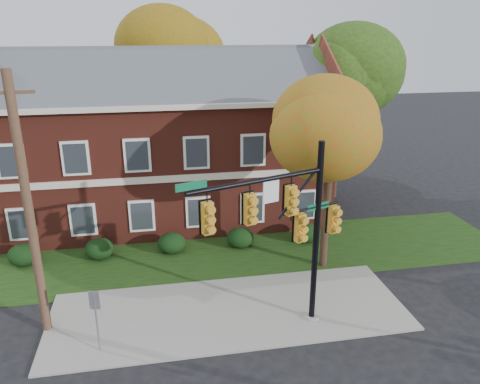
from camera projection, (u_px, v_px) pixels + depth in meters
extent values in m
plane|color=black|center=(234.00, 327.00, 17.70)|extent=(120.00, 120.00, 0.00)
cube|color=gray|center=(229.00, 311.00, 18.62)|extent=(14.00, 5.00, 0.08)
cube|color=#193811|center=(213.00, 255.00, 23.26)|extent=(30.00, 6.00, 0.04)
cube|color=maroon|center=(165.00, 158.00, 27.31)|extent=(18.00, 8.00, 7.00)
cube|color=beige|center=(161.00, 96.00, 26.11)|extent=(18.80, 8.80, 0.24)
cube|color=beige|center=(167.00, 179.00, 23.58)|extent=(18.00, 0.12, 0.35)
ellipsoid|color=black|center=(23.00, 255.00, 22.19)|extent=(1.40, 1.26, 1.05)
ellipsoid|color=black|center=(99.00, 249.00, 22.79)|extent=(1.40, 1.26, 1.05)
ellipsoid|color=black|center=(172.00, 243.00, 23.39)|extent=(1.40, 1.26, 1.05)
ellipsoid|color=black|center=(240.00, 238.00, 24.00)|extent=(1.40, 1.26, 1.05)
ellipsoid|color=black|center=(305.00, 232.00, 24.60)|extent=(1.40, 1.26, 1.05)
cylinder|color=black|center=(326.00, 210.00, 21.31)|extent=(0.36, 0.36, 5.76)
ellipsoid|color=#C63E11|center=(332.00, 132.00, 20.11)|extent=(4.25, 4.25, 3.60)
ellipsoid|color=#C63E11|center=(350.00, 119.00, 19.67)|extent=(3.50, 3.50, 3.00)
cylinder|color=black|center=(337.00, 146.00, 30.13)|extent=(0.36, 0.36, 7.04)
ellipsoid|color=#1F3A10|center=(341.00, 76.00, 28.66)|extent=(5.95, 5.95, 5.04)
ellipsoid|color=#1F3A10|center=(359.00, 66.00, 28.13)|extent=(4.90, 4.90, 4.20)
cylinder|color=black|center=(175.00, 125.00, 34.79)|extent=(0.36, 0.36, 7.68)
ellipsoid|color=#AF590F|center=(171.00, 58.00, 33.19)|extent=(6.46, 6.46, 5.47)
ellipsoid|color=#AF590F|center=(185.00, 50.00, 32.62)|extent=(5.32, 5.32, 4.56)
cylinder|color=gray|center=(311.00, 317.00, 18.17)|extent=(0.57, 0.57, 0.16)
cylinder|color=black|center=(316.00, 236.00, 17.01)|extent=(0.28, 0.28, 7.09)
cylinder|color=black|center=(258.00, 181.00, 14.98)|extent=(4.84, 1.83, 0.16)
cylinder|color=black|center=(318.00, 206.00, 16.62)|extent=(1.75, 0.68, 0.08)
cube|color=#C3871F|center=(208.00, 218.00, 14.43)|extent=(0.52, 0.43, 1.18)
cube|color=#C3871F|center=(250.00, 209.00, 15.14)|extent=(0.52, 0.43, 1.18)
cube|color=#C3871F|center=(291.00, 200.00, 15.90)|extent=(0.52, 0.43, 1.18)
cube|color=silver|center=(271.00, 192.00, 15.37)|extent=(0.59, 0.24, 0.76)
cube|color=#0C603B|center=(191.00, 186.00, 13.81)|extent=(0.97, 0.37, 0.24)
cube|color=#C3871F|center=(300.00, 228.00, 16.49)|extent=(0.52, 0.43, 1.18)
cube|color=#C3871F|center=(333.00, 219.00, 17.20)|extent=(0.52, 0.43, 1.18)
cube|color=#0C603B|center=(318.00, 206.00, 16.62)|extent=(0.92, 0.36, 0.23)
cylinder|color=#483121|center=(29.00, 212.00, 15.96)|extent=(0.37, 0.37, 9.54)
cube|color=#483121|center=(10.00, 93.00, 14.62)|extent=(1.48, 0.36, 0.11)
cylinder|color=slate|center=(97.00, 322.00, 15.95)|extent=(0.08, 0.08, 2.43)
cube|color=slate|center=(94.00, 300.00, 15.66)|extent=(0.35, 0.12, 0.68)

